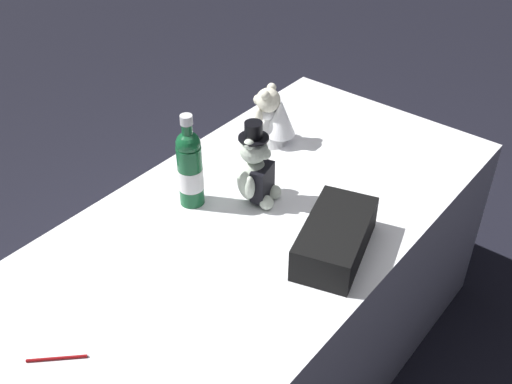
% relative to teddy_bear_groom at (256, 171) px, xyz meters
% --- Properties ---
extents(ground_plane, '(12.00, 12.00, 0.00)m').
position_rel_teddy_bear_groom_xyz_m(ground_plane, '(0.07, 0.06, -0.88)').
color(ground_plane, black).
extents(reception_table, '(1.86, 0.93, 0.76)m').
position_rel_teddy_bear_groom_xyz_m(reception_table, '(0.07, 0.06, -0.50)').
color(reception_table, white).
rests_on(reception_table, ground_plane).
extents(teddy_bear_groom, '(0.15, 0.14, 0.30)m').
position_rel_teddy_bear_groom_xyz_m(teddy_bear_groom, '(0.00, 0.00, 0.00)').
color(teddy_bear_groom, silver).
rests_on(teddy_bear_groom, reception_table).
extents(teddy_bear_bride, '(0.17, 0.20, 0.23)m').
position_rel_teddy_bear_groom_xyz_m(teddy_bear_bride, '(-0.32, -0.19, -0.02)').
color(teddy_bear_bride, white).
rests_on(teddy_bear_bride, reception_table).
extents(champagne_bottle, '(0.08, 0.08, 0.33)m').
position_rel_teddy_bear_groom_xyz_m(champagne_bottle, '(0.15, -0.16, 0.03)').
color(champagne_bottle, '#14552D').
rests_on(champagne_bottle, reception_table).
extents(signing_pen, '(0.12, 0.12, 0.01)m').
position_rel_teddy_bear_groom_xyz_m(signing_pen, '(0.83, 0.03, -0.11)').
color(signing_pen, maroon).
rests_on(signing_pen, reception_table).
extents(gift_case_black, '(0.38, 0.27, 0.11)m').
position_rel_teddy_bear_groom_xyz_m(gift_case_black, '(0.06, 0.35, -0.06)').
color(gift_case_black, black).
rests_on(gift_case_black, reception_table).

